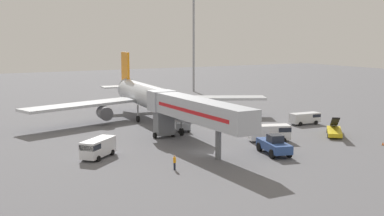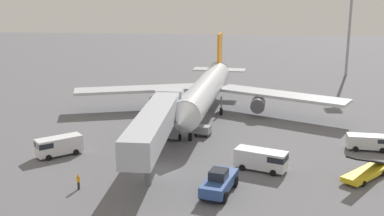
% 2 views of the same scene
% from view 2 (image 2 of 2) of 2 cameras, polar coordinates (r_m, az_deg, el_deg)
% --- Properties ---
extents(ground_plane, '(300.00, 300.00, 0.00)m').
position_cam_2_polar(ground_plane, '(52.42, -3.75, -7.37)').
color(ground_plane, slate).
extents(airplane_at_gate, '(42.87, 39.18, 11.17)m').
position_cam_2_polar(airplane_at_gate, '(73.18, 1.75, 2.25)').
color(airplane_at_gate, silver).
rests_on(airplane_at_gate, ground).
extents(jet_bridge, '(3.46, 22.83, 6.60)m').
position_cam_2_polar(jet_bridge, '(52.99, -4.09, -1.51)').
color(jet_bridge, '#B2B7C1').
rests_on(jet_bridge, ground).
extents(pushback_tug, '(3.70, 6.39, 2.48)m').
position_cam_2_polar(pushback_tug, '(46.39, 3.27, -8.81)').
color(pushback_tug, '#2D4C8E').
rests_on(pushback_tug, ground).
extents(belt_loader_truck, '(5.85, 6.16, 3.16)m').
position_cam_2_polar(belt_loader_truck, '(52.90, 20.01, -7.15)').
color(belt_loader_truck, yellow).
rests_on(belt_loader_truck, ground).
extents(service_van_near_center, '(5.24, 4.88, 2.24)m').
position_cam_2_polar(service_van_near_center, '(58.22, -15.74, -4.31)').
color(service_van_near_center, white).
rests_on(service_van_near_center, ground).
extents(service_van_far_center, '(5.92, 3.91, 2.25)m').
position_cam_2_polar(service_van_far_center, '(52.29, 8.40, -6.05)').
color(service_van_far_center, white).
rests_on(service_van_far_center, ground).
extents(service_van_rear_right, '(5.10, 2.43, 1.87)m').
position_cam_2_polar(service_van_rear_right, '(61.87, 20.43, -3.77)').
color(service_van_rear_right, silver).
rests_on(service_van_rear_right, ground).
extents(baggage_cart_near_left, '(2.37, 1.96, 1.40)m').
position_cam_2_polar(baggage_cart_near_left, '(63.53, 1.28, -2.67)').
color(baggage_cart_near_left, '#38383D').
rests_on(baggage_cart_near_left, ground).
extents(ground_crew_worker_foreground, '(0.36, 0.36, 1.62)m').
position_cam_2_polar(ground_crew_worker_foreground, '(48.54, -13.42, -8.49)').
color(ground_crew_worker_foreground, '#1E2333').
rests_on(ground_crew_worker_foreground, ground).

